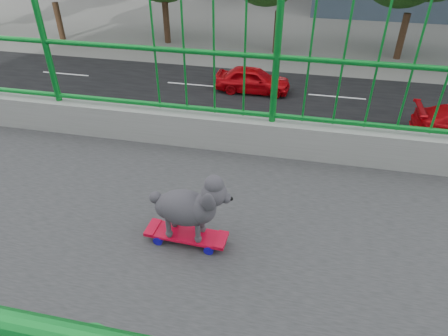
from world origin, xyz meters
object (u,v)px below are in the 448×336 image
car_0 (84,229)px  poodle (189,206)px  skateboard (186,235)px  car_6 (331,196)px  car_4 (253,80)px  car_5 (293,263)px  car_1 (367,201)px

car_0 → poodle: bearing=42.0°
skateboard → car_0: size_ratio=0.12×
poodle → car_6: bearing=170.5°
car_0 → car_4: 13.17m
car_5 → car_6: (-3.20, 1.03, -0.03)m
skateboard → car_4: size_ratio=0.13×
car_1 → poodle: bearing=-18.5°
car_0 → car_1: (-3.20, 8.30, -0.05)m
car_1 → car_4: size_ratio=1.08×
car_5 → skateboard: bearing=-8.7°
car_1 → car_5: car_5 is taller
car_5 → car_6: 3.36m
car_0 → car_6: 7.84m
poodle → car_5: bearing=173.9°
car_1 → car_5: 3.87m
car_4 → car_5: size_ratio=0.88×
skateboard → car_1: 11.46m
car_0 → car_4: size_ratio=1.12×
car_5 → car_4: bearing=-166.7°
car_1 → car_4: (-9.60, -5.20, -0.03)m
skateboard → poodle: size_ratio=1.01×
car_0 → car_1: car_0 is taller
skateboard → car_0: 10.06m
car_4 → car_5: (12.80, 3.03, 0.07)m
car_1 → skateboard: bearing=-18.7°
car_1 → car_5: (3.20, -2.17, 0.04)m
skateboard → car_5: (-5.85, 0.89, -6.30)m
car_0 → car_4: bearing=166.4°
skateboard → car_4: skateboard is taller
car_4 → car_5: bearing=-166.7°
car_1 → car_0: bearing=-68.9°
car_1 → car_4: car_1 is taller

